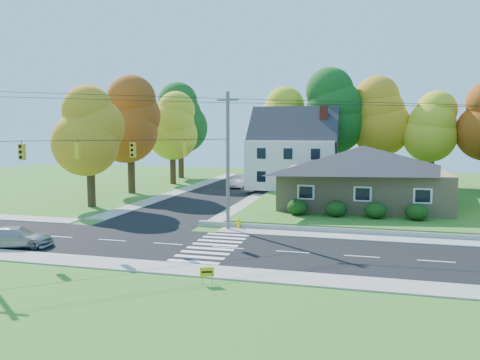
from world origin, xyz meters
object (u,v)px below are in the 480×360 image
(fire_hydrant, at_px, (239,224))
(silver_sedan, at_px, (17,237))
(ranch_house, at_px, (363,175))
(white_car, at_px, (241,181))

(fire_hydrant, bearing_deg, silver_sedan, -143.67)
(silver_sedan, bearing_deg, fire_hydrant, -68.24)
(ranch_house, xyz_separation_m, fire_hydrant, (-8.83, -10.32, -2.89))
(white_car, relative_size, fire_hydrant, 6.18)
(ranch_house, relative_size, white_car, 3.04)
(ranch_house, distance_m, fire_hydrant, 13.89)
(fire_hydrant, bearing_deg, white_car, 103.94)
(ranch_house, height_order, fire_hydrant, ranch_house)
(white_car, distance_m, fire_hydrant, 25.33)
(ranch_house, bearing_deg, white_car, 136.31)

